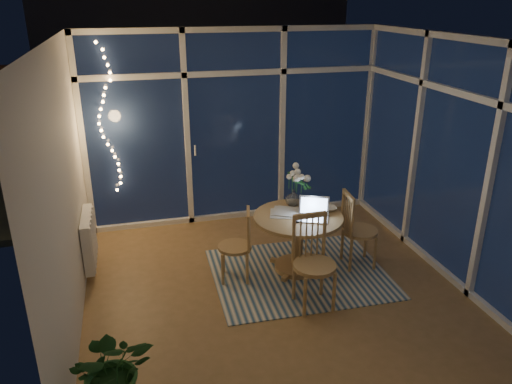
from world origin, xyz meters
TOP-DOWN VIEW (x-y plane):
  - floor at (0.00, 0.00)m, footprint 4.00×4.00m
  - ceiling at (0.00, 0.00)m, footprint 4.00×4.00m
  - wall_back at (0.00, 2.00)m, footprint 4.00×0.04m
  - wall_front at (0.00, -2.00)m, footprint 4.00×0.04m
  - wall_left at (-2.00, 0.00)m, footprint 0.04×4.00m
  - wall_right at (2.00, 0.00)m, footprint 0.04×4.00m
  - window_wall_back at (0.00, 1.96)m, footprint 4.00×0.10m
  - window_wall_right at (1.96, 0.00)m, footprint 0.10×4.00m
  - radiator at (-1.94, 0.90)m, footprint 0.10×0.70m
  - fairy_lights at (-1.65, 1.88)m, footprint 0.24×0.10m
  - garden_patio at (0.50, 5.00)m, footprint 12.00×6.00m
  - garden_fence at (0.00, 5.50)m, footprint 11.00×0.08m
  - neighbour_roof at (0.30, 8.50)m, footprint 7.00×3.00m
  - garden_shrubs at (-0.80, 3.40)m, footprint 0.90×0.90m
  - rug at (0.34, 0.22)m, footprint 1.98×1.60m
  - dining_table at (0.34, 0.32)m, footprint 1.02×1.02m
  - chair_left at (-0.39, 0.30)m, footprint 0.47×0.47m
  - chair_right at (1.07, 0.24)m, footprint 0.46×0.46m
  - chair_front at (0.27, -0.41)m, footprint 0.46×0.46m
  - laptop at (0.47, 0.19)m, footprint 0.42×0.39m
  - flower_vase at (0.38, 0.61)m, footprint 0.21×0.21m
  - bowl at (0.74, 0.37)m, footprint 0.16×0.16m
  - newspapers at (0.26, 0.39)m, footprint 0.43×0.37m
  - phone at (0.30, 0.17)m, footprint 0.11×0.08m
  - potted_plant at (-1.65, -1.44)m, footprint 0.58×0.52m

SIDE VIEW (x-z plane):
  - garden_patio at x=0.50m, z-range -0.11..-0.01m
  - floor at x=0.00m, z-range 0.00..0.00m
  - rug at x=0.34m, z-range 0.00..0.01m
  - dining_table at x=0.34m, z-range 0.00..0.68m
  - potted_plant at x=-1.65m, z-range 0.00..0.76m
  - radiator at x=-1.94m, z-range 0.11..0.69m
  - chair_left at x=-0.39m, z-range 0.00..0.84m
  - garden_shrubs at x=-0.80m, z-range 0.00..0.90m
  - chair_right at x=1.07m, z-range 0.00..0.93m
  - chair_front at x=0.27m, z-range 0.00..0.98m
  - phone at x=0.30m, z-range 0.68..0.69m
  - newspapers at x=0.26m, z-range 0.68..0.70m
  - bowl at x=0.74m, z-range 0.68..0.72m
  - flower_vase at x=0.38m, z-range 0.68..0.89m
  - laptop at x=0.47m, z-range 0.68..0.92m
  - garden_fence at x=0.00m, z-range 0.00..1.80m
  - wall_back at x=0.00m, z-range 0.00..2.60m
  - wall_front at x=0.00m, z-range 0.00..2.60m
  - wall_left at x=-2.00m, z-range 0.00..2.60m
  - wall_right at x=2.00m, z-range 0.00..2.60m
  - window_wall_back at x=0.00m, z-range 0.00..2.60m
  - window_wall_right at x=1.96m, z-range 0.00..2.60m
  - fairy_lights at x=-1.65m, z-range 0.60..2.45m
  - neighbour_roof at x=0.30m, z-range 1.10..3.30m
  - ceiling at x=0.00m, z-range 2.60..2.60m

